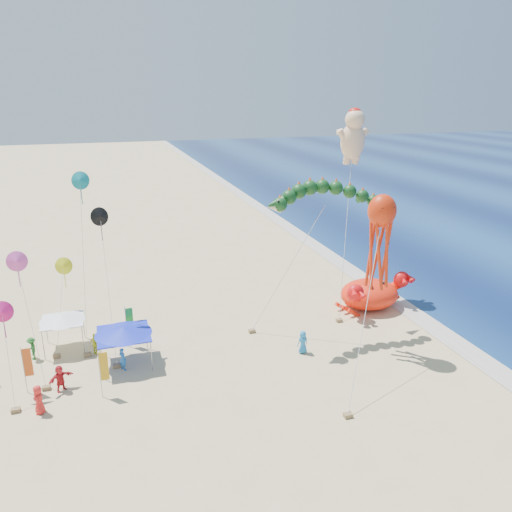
{
  "coord_description": "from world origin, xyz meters",
  "views": [
    {
      "loc": [
        -12.53,
        -31.08,
        18.1
      ],
      "look_at": [
        -2.0,
        2.0,
        6.5
      ],
      "focal_mm": 35.0,
      "sensor_mm": 36.0,
      "label": 1
    }
  ],
  "objects_px": {
    "dragon_kite": "(324,199)",
    "octopus_kite": "(380,235)",
    "crab_inflatable": "(370,293)",
    "canopy_white": "(62,318)",
    "cherub_kite": "(353,135)",
    "canopy_blue": "(123,331)"
  },
  "relations": [
    {
      "from": "dragon_kite",
      "to": "octopus_kite",
      "type": "height_order",
      "value": "dragon_kite"
    },
    {
      "from": "crab_inflatable",
      "to": "canopy_white",
      "type": "distance_m",
      "value": 25.01
    },
    {
      "from": "cherub_kite",
      "to": "crab_inflatable",
      "type": "bearing_deg",
      "value": -87.58
    },
    {
      "from": "dragon_kite",
      "to": "canopy_blue",
      "type": "bearing_deg",
      "value": -178.69
    },
    {
      "from": "crab_inflatable",
      "to": "canopy_white",
      "type": "height_order",
      "value": "crab_inflatable"
    },
    {
      "from": "octopus_kite",
      "to": "canopy_white",
      "type": "relative_size",
      "value": 3.62
    },
    {
      "from": "dragon_kite",
      "to": "canopy_white",
      "type": "relative_size",
      "value": 3.66
    },
    {
      "from": "octopus_kite",
      "to": "canopy_blue",
      "type": "bearing_deg",
      "value": 169.34
    },
    {
      "from": "dragon_kite",
      "to": "canopy_white",
      "type": "bearing_deg",
      "value": 170.56
    },
    {
      "from": "dragon_kite",
      "to": "octopus_kite",
      "type": "bearing_deg",
      "value": -54.04
    },
    {
      "from": "octopus_kite",
      "to": "canopy_blue",
      "type": "height_order",
      "value": "octopus_kite"
    },
    {
      "from": "octopus_kite",
      "to": "canopy_white",
      "type": "distance_m",
      "value": 23.37
    },
    {
      "from": "crab_inflatable",
      "to": "octopus_kite",
      "type": "height_order",
      "value": "octopus_kite"
    },
    {
      "from": "cherub_kite",
      "to": "octopus_kite",
      "type": "height_order",
      "value": "cherub_kite"
    },
    {
      "from": "crab_inflatable",
      "to": "canopy_blue",
      "type": "height_order",
      "value": "crab_inflatable"
    },
    {
      "from": "crab_inflatable",
      "to": "canopy_white",
      "type": "xyz_separation_m",
      "value": [
        -24.99,
        0.37,
        1.09
      ]
    },
    {
      "from": "canopy_blue",
      "to": "cherub_kite",
      "type": "bearing_deg",
      "value": 19.85
    },
    {
      "from": "canopy_white",
      "to": "cherub_kite",
      "type": "bearing_deg",
      "value": 9.16
    },
    {
      "from": "canopy_blue",
      "to": "canopy_white",
      "type": "distance_m",
      "value": 5.37
    },
    {
      "from": "cherub_kite",
      "to": "octopus_kite",
      "type": "relative_size",
      "value": 1.45
    },
    {
      "from": "dragon_kite",
      "to": "cherub_kite",
      "type": "relative_size",
      "value": 0.7
    },
    {
      "from": "cherub_kite",
      "to": "canopy_white",
      "type": "height_order",
      "value": "cherub_kite"
    }
  ]
}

